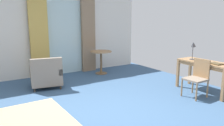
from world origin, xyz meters
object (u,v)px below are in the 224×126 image
Objects in this scene: desk_chair at (198,76)px; armchair_by_window at (46,76)px; round_cafe_table at (101,57)px; closed_book at (216,64)px; writing_desk at (206,66)px; desk_lamp at (193,47)px.

desk_chair reaches higher than armchair_by_window.
round_cafe_table is at bearing 15.42° from armchair_by_window.
round_cafe_table is (1.93, 0.53, 0.23)m from armchair_by_window.
armchair_by_window is at bearing -164.58° from round_cafe_table.
closed_book is 0.35× the size of round_cafe_table.
writing_desk is 0.34m from closed_book.
closed_book is (0.36, -0.19, 0.28)m from desk_chair.
desk_chair is 1.17× the size of round_cafe_table.
armchair_by_window is at bearing 148.68° from desk_lamp.
desk_chair is 3.14m from round_cafe_table.
closed_book is at bearing -103.07° from writing_desk.
round_cafe_table is (-1.19, 3.22, -0.22)m from closed_book.
writing_desk is 0.48m from desk_chair.
closed_book is at bearing -28.00° from desk_chair.
desk_lamp is 1.78× the size of closed_book.
desk_lamp is (0.03, 0.42, 0.41)m from writing_desk.
armchair_by_window is 2.02m from round_cafe_table.
closed_book is (-0.07, -0.31, 0.11)m from writing_desk.
armchair_by_window reaches higher than round_cafe_table.
armchair_by_window reaches higher than closed_book.
desk_lamp reaches higher than round_cafe_table.
armchair_by_window is at bearing 144.79° from closed_book.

